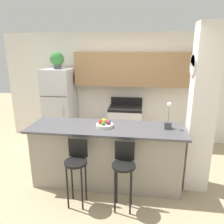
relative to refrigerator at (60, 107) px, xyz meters
The scene contains 11 objects.
ground_plane 2.23m from the refrigerator, 48.89° to the right, with size 14.00×14.00×0.00m, color tan.
wall_back 1.64m from the refrigerator, 12.57° to the left, with size 5.60×0.38×2.55m.
pillar_right 3.16m from the refrigerator, 27.39° to the right, with size 0.38×0.33×2.55m.
counter_bar 2.08m from the refrigerator, 48.89° to the right, with size 2.46×0.76×1.00m.
refrigerator is the anchor object (origin of this frame).
stove_range 1.59m from the refrigerator, ahead, with size 0.75×0.60×1.07m.
bar_stool_left 2.35m from the refrigerator, 64.34° to the right, with size 0.32×0.32×0.97m.
bar_stool_right 2.71m from the refrigerator, 51.50° to the right, with size 0.32×0.32×0.97m.
potted_plant_on_fridge 1.08m from the refrigerator, 114.42° to the left, with size 0.31×0.31×0.37m.
orchid_vase 2.75m from the refrigerator, 32.99° to the right, with size 0.10×0.10×0.42m.
fruit_bowl 2.04m from the refrigerator, 49.63° to the right, with size 0.27×0.27×0.12m.
Camera 1 is at (0.53, -3.21, 2.18)m, focal length 35.00 mm.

